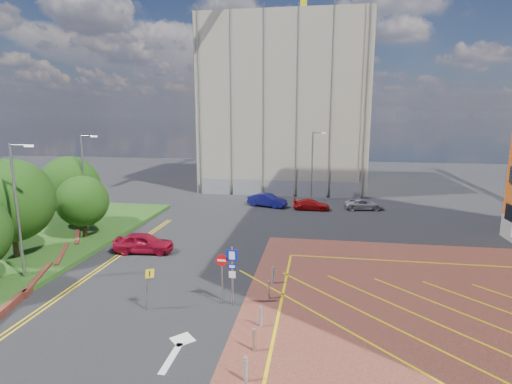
% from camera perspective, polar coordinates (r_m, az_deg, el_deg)
% --- Properties ---
extents(ground, '(140.00, 140.00, 0.00)m').
position_cam_1_polar(ground, '(21.15, -5.33, -16.84)').
color(ground, black).
rests_on(ground, ground).
extents(retaining_wall, '(6.06, 20.33, 0.40)m').
position_cam_1_polar(retaining_wall, '(27.78, -28.98, -10.80)').
color(retaining_wall, brown).
rests_on(retaining_wall, ground).
extents(tree_b, '(5.60, 5.60, 6.74)m').
position_cam_1_polar(tree_b, '(31.25, -31.68, -1.05)').
color(tree_b, '#3D2B1C').
rests_on(tree_b, grass_bed).
extents(tree_c, '(4.00, 4.00, 4.90)m').
position_cam_1_polar(tree_c, '(34.18, -23.54, -1.21)').
color(tree_c, '#3D2B1C').
rests_on(tree_c, grass_bed).
extents(tree_d, '(5.00, 5.00, 6.08)m').
position_cam_1_polar(tree_d, '(38.16, -25.03, 0.89)').
color(tree_d, '#3D2B1C').
rests_on(tree_d, grass_bed).
extents(lamp_left_near, '(1.53, 0.16, 8.00)m').
position_cam_1_polar(lamp_left_near, '(26.96, -30.89, -1.72)').
color(lamp_left_near, '#9EA0A8').
rests_on(lamp_left_near, grass_bed).
extents(lamp_left_far, '(1.53, 0.16, 8.00)m').
position_cam_1_polar(lamp_left_far, '(36.08, -23.26, 1.78)').
color(lamp_left_far, '#9EA0A8').
rests_on(lamp_left_far, grass_bed).
extents(lamp_back, '(1.53, 0.16, 8.00)m').
position_cam_1_polar(lamp_back, '(46.44, 8.11, 4.04)').
color(lamp_back, '#9EA0A8').
rests_on(lamp_back, ground).
extents(sign_cluster, '(1.17, 0.12, 3.20)m').
position_cam_1_polar(sign_cluster, '(21.14, -3.97, -11.01)').
color(sign_cluster, '#9EA0A8').
rests_on(sign_cluster, ground).
extents(warning_sign, '(0.55, 0.37, 2.24)m').
position_cam_1_polar(warning_sign, '(21.45, -15.20, -12.56)').
color(warning_sign, '#9EA0A8').
rests_on(warning_sign, ground).
extents(bollard_row, '(0.14, 11.14, 0.90)m').
position_cam_1_polar(bollard_row, '(19.08, 0.41, -18.48)').
color(bollard_row, '#9EA0A8').
rests_on(bollard_row, forecourt).
extents(construction_building, '(21.20, 19.20, 22.00)m').
position_cam_1_polar(construction_building, '(58.31, 4.41, 12.03)').
color(construction_building, '#ADA38E').
rests_on(construction_building, ground).
extents(construction_fence, '(21.60, 0.06, 2.00)m').
position_cam_1_polar(construction_fence, '(49.06, 4.45, 0.51)').
color(construction_fence, gray).
rests_on(construction_fence, ground).
extents(car_red_left, '(4.41, 2.13, 1.45)m').
position_cam_1_polar(car_red_left, '(30.32, -15.74, -6.99)').
color(car_red_left, maroon).
rests_on(car_red_left, ground).
extents(car_blue_back, '(4.54, 2.81, 1.41)m').
position_cam_1_polar(car_blue_back, '(43.64, 1.61, -1.16)').
color(car_blue_back, navy).
rests_on(car_blue_back, ground).
extents(car_red_back, '(3.85, 1.59, 1.11)m').
position_cam_1_polar(car_red_back, '(42.50, 7.91, -1.80)').
color(car_red_back, '#AF0F0F').
rests_on(car_red_back, ground).
extents(car_silver_back, '(4.22, 2.42, 1.11)m').
position_cam_1_polar(car_silver_back, '(43.79, 15.07, -1.70)').
color(car_silver_back, '#AEAEB5').
rests_on(car_silver_back, ground).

